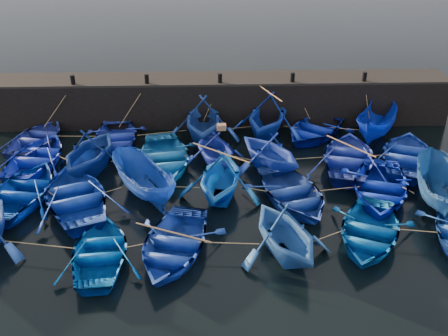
{
  "coord_description": "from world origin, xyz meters",
  "views": [
    {
      "loc": [
        -0.7,
        -16.79,
        11.37
      ],
      "look_at": [
        0.0,
        3.2,
        0.7
      ],
      "focal_mm": 40.0,
      "sensor_mm": 36.0,
      "label": 1
    }
  ],
  "objects_px": {
    "boat_13": "(23,190)",
    "wooden_crate": "(222,127)",
    "boat_0": "(38,138)",
    "boat_8": "(165,157)"
  },
  "relations": [
    {
      "from": "boat_0",
      "to": "boat_8",
      "type": "xyz_separation_m",
      "value": [
        6.82,
        -2.55,
        0.05
      ]
    },
    {
      "from": "boat_8",
      "to": "wooden_crate",
      "type": "distance_m",
      "value": 3.18
    },
    {
      "from": "boat_0",
      "to": "boat_8",
      "type": "relative_size",
      "value": 0.89
    },
    {
      "from": "boat_0",
      "to": "wooden_crate",
      "type": "relative_size",
      "value": 10.47
    },
    {
      "from": "wooden_crate",
      "to": "boat_8",
      "type": "bearing_deg",
      "value": 177.24
    },
    {
      "from": "boat_8",
      "to": "boat_13",
      "type": "bearing_deg",
      "value": -163.35
    },
    {
      "from": "boat_13",
      "to": "wooden_crate",
      "type": "xyz_separation_m",
      "value": [
        8.58,
        2.81,
        1.6
      ]
    },
    {
      "from": "boat_13",
      "to": "wooden_crate",
      "type": "bearing_deg",
      "value": -152.79
    },
    {
      "from": "boat_8",
      "to": "boat_0",
      "type": "bearing_deg",
      "value": 149.38
    },
    {
      "from": "boat_0",
      "to": "wooden_crate",
      "type": "distance_m",
      "value": 10.08
    }
  ]
}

